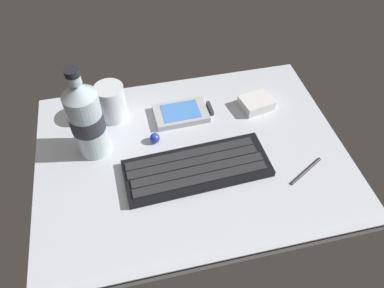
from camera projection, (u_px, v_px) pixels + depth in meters
The scene contains 8 objects.
ground_plane at pixel (192, 157), 77.71cm from camera, with size 64.00×48.00×2.80cm.
keyboard at pixel (195, 168), 73.51cm from camera, with size 29.47×12.31×1.70cm.
handheld_device at pixel (184, 113), 84.00cm from camera, with size 12.97×7.97×1.50cm.
juice_cup at pixel (112, 103), 81.43cm from camera, with size 6.40×6.40×8.50cm.
water_bottle at pixel (86, 119), 71.14cm from camera, with size 6.73×6.73×20.80cm.
charger_block at pixel (256, 103), 85.46cm from camera, with size 7.00×5.60×2.40cm, color white.
trackball_mouse at pixel (155, 138), 78.46cm from camera, with size 2.20×2.20×2.20cm, color #2338B2.
stylus_pen at pixel (306, 170), 73.80cm from camera, with size 0.70×0.70×9.50cm, color #26262B.
Camera 1 is at (-10.83, -47.77, 59.59)cm, focal length 34.46 mm.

